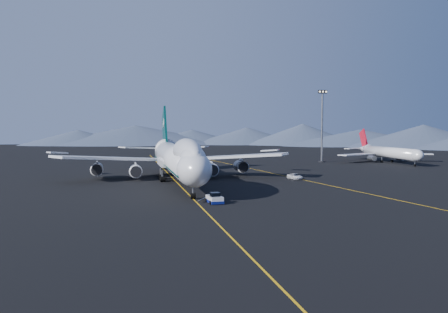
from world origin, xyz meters
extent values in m
plane|color=black|center=(0.00, 0.00, 0.00)|extent=(500.00, 500.00, 0.00)
cube|color=#E5A40D|center=(0.00, 0.00, 0.01)|extent=(0.25, 220.00, 0.01)
cube|color=#E5A40D|center=(30.00, 10.00, 0.01)|extent=(28.08, 198.09, 0.01)
cone|color=#404C62|center=(-40.81, 231.43, 6.00)|extent=(100.00, 100.00, 12.00)
cone|color=#404C62|center=(36.76, 232.11, 6.00)|extent=(100.00, 100.00, 12.00)
cone|color=#404C62|center=(110.33, 207.49, 6.00)|extent=(100.00, 100.00, 12.00)
cone|color=#404C62|center=(171.87, 160.27, 6.00)|extent=(100.00, 100.00, 12.00)
cylinder|color=silver|center=(0.00, 0.00, 5.60)|extent=(6.50, 56.00, 6.50)
ellipsoid|color=silver|center=(0.00, -28.00, 5.60)|extent=(6.50, 10.40, 6.50)
ellipsoid|color=silver|center=(0.00, -18.50, 8.10)|extent=(5.13, 25.16, 5.85)
cube|color=black|center=(0.00, -30.00, 6.80)|extent=(3.60, 1.61, 1.29)
cone|color=silver|center=(0.00, 33.00, 6.40)|extent=(6.50, 12.00, 6.50)
cube|color=#033432|center=(0.00, 1.00, 4.70)|extent=(6.24, 60.00, 1.10)
cube|color=silver|center=(0.00, 5.50, 4.50)|extent=(7.50, 13.00, 1.60)
cube|color=silver|center=(-14.50, 11.50, 5.20)|extent=(30.62, 23.28, 2.83)
cube|color=silver|center=(14.50, 11.50, 5.20)|extent=(30.62, 23.28, 2.83)
cylinder|color=slate|center=(-9.50, 7.50, 2.40)|extent=(2.90, 5.50, 2.90)
cylinder|color=slate|center=(-19.00, 14.00, 2.40)|extent=(2.90, 5.50, 2.90)
cylinder|color=slate|center=(9.50, 7.50, 2.40)|extent=(2.90, 5.50, 2.90)
cylinder|color=slate|center=(19.00, 14.00, 2.40)|extent=(2.90, 5.50, 2.90)
cube|color=#033432|center=(0.00, 32.00, 11.40)|extent=(0.55, 14.11, 15.94)
cube|color=silver|center=(-7.50, 34.50, 6.80)|extent=(12.39, 9.47, 0.98)
cube|color=silver|center=(7.50, 34.50, 6.80)|extent=(12.39, 9.47, 0.98)
cylinder|color=black|center=(0.00, -26.50, 0.55)|extent=(0.90, 1.10, 1.10)
cube|color=silver|center=(3.00, -32.18, 0.73)|extent=(2.51, 4.47, 1.08)
cube|color=navy|center=(3.00, -32.18, 0.34)|extent=(2.62, 4.67, 0.49)
cube|color=black|center=(3.00, -32.18, 1.52)|extent=(1.69, 1.69, 0.88)
cylinder|color=silver|center=(81.76, 44.82, 3.71)|extent=(3.92, 32.97, 3.92)
ellipsoid|color=silver|center=(81.76, 28.33, 3.71)|extent=(3.92, 5.48, 3.92)
cone|color=silver|center=(81.76, 64.40, 4.12)|extent=(3.92, 7.21, 3.92)
cube|color=silver|center=(71.45, 49.97, 2.89)|extent=(17.31, 11.68, 0.36)
cube|color=silver|center=(92.06, 49.97, 2.89)|extent=(17.31, 11.68, 0.36)
cylinder|color=slate|center=(76.09, 47.39, 1.65)|extent=(1.96, 3.61, 1.96)
cylinder|color=slate|center=(87.42, 47.39, 1.65)|extent=(1.96, 3.61, 1.96)
cube|color=#B31022|center=(81.76, 64.91, 8.04)|extent=(0.36, 7.03, 8.30)
imported|color=white|center=(30.00, 1.26, 0.69)|extent=(3.00, 5.27, 1.39)
cylinder|color=black|center=(59.38, 53.72, 0.20)|extent=(2.44, 2.44, 0.41)
cylinder|color=slate|center=(59.38, 53.72, 12.70)|extent=(0.71, 0.71, 25.41)
cube|color=black|center=(59.38, 53.72, 25.71)|extent=(3.25, 0.81, 1.22)
camera|label=1|loc=(-13.22, -117.68, 13.84)|focal=40.00mm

